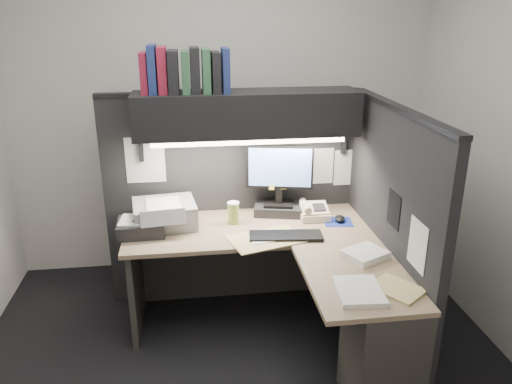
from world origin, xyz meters
TOP-DOWN VIEW (x-y plane):
  - floor at (0.00, 0.00)m, footprint 3.50×3.50m
  - wall_back at (0.00, 1.50)m, footprint 3.50×0.04m
  - wall_front at (0.00, -1.50)m, footprint 3.50×0.04m
  - partition_back at (0.03, 0.93)m, footprint 1.90×0.06m
  - partition_right at (0.98, 0.18)m, footprint 0.06×1.50m
  - desk at (0.43, -0.00)m, footprint 1.70×1.53m
  - overhead_shelf at (0.12, 0.75)m, footprint 1.55×0.34m
  - task_light_tube at (0.12, 0.61)m, footprint 1.32×0.04m
  - monitor at (0.36, 0.76)m, footprint 0.49×0.29m
  - keyboard at (0.34, 0.35)m, footprint 0.50×0.21m
  - mousepad at (0.76, 0.55)m, footprint 0.22×0.20m
  - mouse at (0.77, 0.56)m, footprint 0.10×0.13m
  - telephone at (0.61, 0.66)m, footprint 0.22×0.23m
  - coffee_cup at (0.01, 0.64)m, footprint 0.10×0.10m
  - printer at (-0.47, 0.67)m, footprint 0.47×0.41m
  - notebook_stack at (-0.63, 0.55)m, footprint 0.32×0.27m
  - open_folder at (0.20, 0.33)m, footprint 0.54×0.43m
  - paper_stack_a at (0.77, -0.01)m, footprint 0.30×0.29m
  - paper_stack_b at (0.59, -0.40)m, footprint 0.26×0.32m
  - manila_stack at (0.81, -0.39)m, footprint 0.32×0.34m
  - binder_row at (-0.29, 0.75)m, footprint 0.58×0.26m
  - pinned_papers at (0.42, 0.56)m, footprint 1.76×1.31m

SIDE VIEW (x-z plane):
  - floor at x=0.00m, z-range 0.00..0.00m
  - desk at x=0.43m, z-range 0.08..0.81m
  - mousepad at x=0.76m, z-range 0.73..0.73m
  - open_folder at x=0.20m, z-range 0.73..0.74m
  - manila_stack at x=0.81m, z-range 0.73..0.75m
  - keyboard at x=0.34m, z-range 0.73..0.75m
  - paper_stack_b at x=0.59m, z-range 0.73..0.76m
  - paper_stack_a at x=0.77m, z-range 0.73..0.78m
  - mouse at x=0.77m, z-range 0.73..0.78m
  - telephone at x=0.61m, z-range 0.73..0.82m
  - notebook_stack at x=-0.63m, z-range 0.73..0.82m
  - partition_back at x=0.03m, z-range 0.00..1.60m
  - partition_right at x=0.98m, z-range 0.00..1.60m
  - coffee_cup at x=0.01m, z-range 0.73..0.88m
  - printer at x=-0.47m, z-range 0.73..0.90m
  - monitor at x=0.36m, z-range 0.68..1.21m
  - pinned_papers at x=0.42m, z-range 0.80..1.31m
  - task_light_tube at x=0.12m, z-range 1.31..1.35m
  - wall_back at x=0.00m, z-range 0.00..2.70m
  - wall_front at x=0.00m, z-range 0.00..2.70m
  - overhead_shelf at x=0.12m, z-range 1.35..1.65m
  - binder_row at x=-0.29m, z-range 1.64..1.95m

